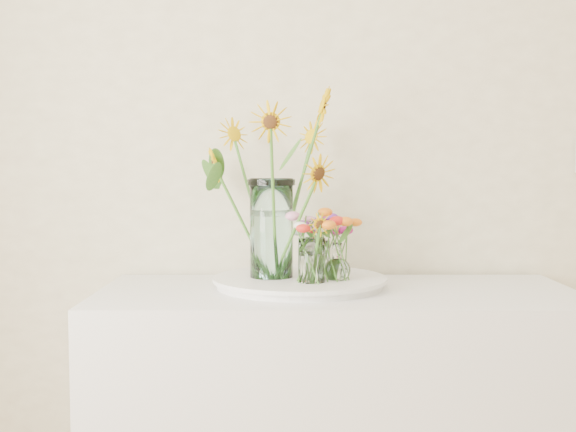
# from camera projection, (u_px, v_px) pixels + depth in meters

# --- Properties ---
(tray) EXTENTS (0.50, 0.50, 0.02)m
(tray) POSITION_uv_depth(u_px,v_px,m) (300.00, 283.00, 2.16)
(tray) COLOR white
(tray) RESTS_ON counter
(mason_jar) EXTENTS (0.13, 0.13, 0.30)m
(mason_jar) POSITION_uv_depth(u_px,v_px,m) (271.00, 229.00, 2.16)
(mason_jar) COLOR #C5F8F8
(mason_jar) RESTS_ON tray
(sunflower_bouquet) EXTENTS (0.79, 0.79, 0.59)m
(sunflower_bouquet) POSITION_uv_depth(u_px,v_px,m) (271.00, 181.00, 2.15)
(sunflower_bouquet) COLOR #DCAA04
(sunflower_bouquet) RESTS_ON tray
(small_vase_a) EXTENTS (0.09, 0.09, 0.13)m
(small_vase_a) POSITION_uv_depth(u_px,v_px,m) (312.00, 261.00, 2.06)
(small_vase_a) COLOR white
(small_vase_a) RESTS_ON tray
(wildflower_posy_a) EXTENTS (0.20, 0.20, 0.22)m
(wildflower_posy_a) POSITION_uv_depth(u_px,v_px,m) (312.00, 245.00, 2.06)
(wildflower_posy_a) COLOR orange
(wildflower_posy_a) RESTS_ON tray
(small_vase_b) EXTENTS (0.08, 0.08, 0.11)m
(small_vase_b) POSITION_uv_depth(u_px,v_px,m) (337.00, 262.00, 2.11)
(small_vase_b) COLOR white
(small_vase_b) RESTS_ON tray
(wildflower_posy_b) EXTENTS (0.19, 0.19, 0.20)m
(wildflower_posy_b) POSITION_uv_depth(u_px,v_px,m) (337.00, 247.00, 2.11)
(wildflower_posy_b) COLOR orange
(wildflower_posy_b) RESTS_ON tray
(small_vase_c) EXTENTS (0.08, 0.08, 0.11)m
(small_vase_c) POSITION_uv_depth(u_px,v_px,m) (320.00, 258.00, 2.23)
(small_vase_c) COLOR white
(small_vase_c) RESTS_ON tray
(wildflower_posy_c) EXTENTS (0.20, 0.20, 0.20)m
(wildflower_posy_c) POSITION_uv_depth(u_px,v_px,m) (320.00, 243.00, 2.23)
(wildflower_posy_c) COLOR orange
(wildflower_posy_c) RESTS_ON tray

